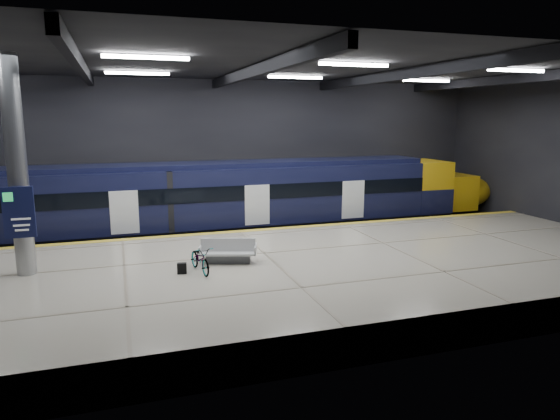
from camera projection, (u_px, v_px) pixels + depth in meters
name	position (u px, v px, depth m)	size (l,w,h in m)	color
ground	(257.00, 273.00, 19.72)	(30.00, 30.00, 0.00)	black
room_shell	(256.00, 127.00, 18.67)	(30.10, 16.10, 8.05)	black
platform	(277.00, 279.00, 17.28)	(30.00, 11.00, 1.10)	#BBB19E
safety_strip	(241.00, 231.00, 22.09)	(30.00, 0.40, 0.01)	gold
rails	(228.00, 239.00, 24.84)	(30.00, 1.52, 0.16)	gray
train	(226.00, 200.00, 24.46)	(29.40, 2.84, 3.79)	black
bench	(228.00, 254.00, 17.34)	(2.11, 1.36, 0.86)	#595B60
bicycle	(200.00, 259.00, 16.25)	(0.58, 1.67, 0.88)	#99999E
pannier_bag	(182.00, 268.00, 16.12)	(0.30, 0.18, 0.35)	black
info_column	(17.00, 170.00, 15.49)	(0.90, 0.78, 6.90)	#9EA0A5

